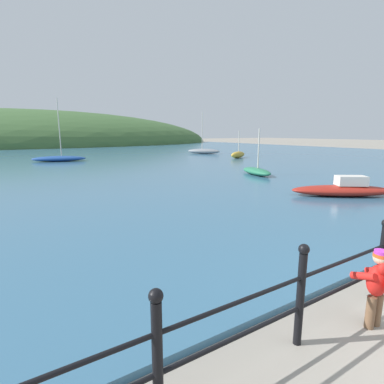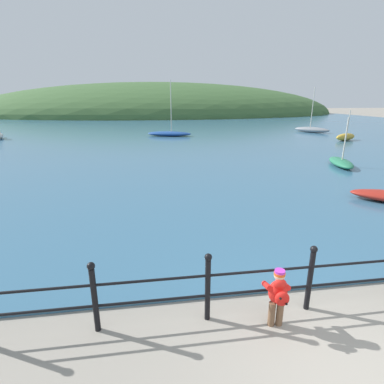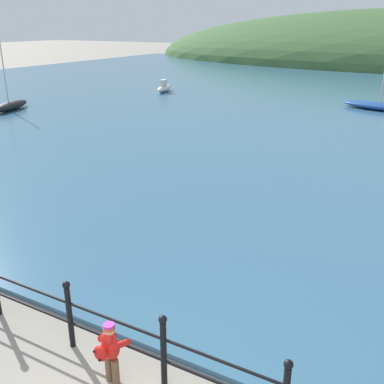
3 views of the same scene
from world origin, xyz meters
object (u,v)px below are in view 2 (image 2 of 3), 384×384
at_px(child_in_coat, 278,293).
at_px(boat_blue_hull, 346,137).
at_px(boat_far_left, 312,130).
at_px(boat_far_right, 341,162).
at_px(boat_red_dinghy, 169,133).

distance_m(child_in_coat, boat_blue_hull, 24.04).
relative_size(child_in_coat, boat_far_left, 0.23).
relative_size(child_in_coat, boat_far_right, 0.36).
height_order(child_in_coat, boat_blue_hull, boat_blue_hull).
xyz_separation_m(boat_blue_hull, boat_red_dinghy, (-14.28, 5.21, -0.07)).
distance_m(boat_far_left, boat_blue_hull, 6.11).
xyz_separation_m(boat_far_right, boat_far_left, (6.80, 15.05, 0.10)).
relative_size(boat_far_left, boat_blue_hull, 1.82).
bearing_deg(boat_red_dinghy, child_in_coat, -90.26).
bearing_deg(boat_far_left, child_in_coat, -120.28).
xyz_separation_m(boat_far_right, boat_red_dinghy, (-7.89, 14.17, 0.04)).
bearing_deg(boat_blue_hull, boat_far_right, -125.53).
bearing_deg(boat_far_right, child_in_coat, -127.85).
bearing_deg(boat_far_left, boat_red_dinghy, -176.56).
bearing_deg(boat_blue_hull, boat_red_dinghy, 159.95).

